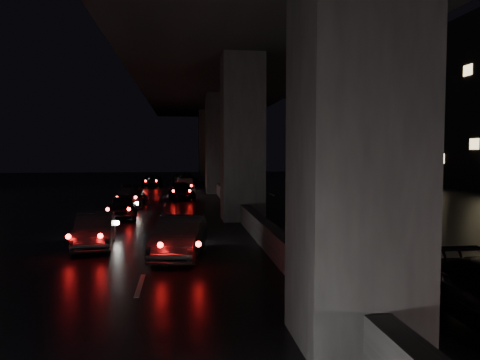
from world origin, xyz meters
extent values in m
plane|color=black|center=(0.00, 0.00, 0.00)|extent=(120.00, 120.00, 0.00)
cube|color=#333336|center=(0.00, -10.00, 4.00)|extent=(2.00, 2.00, 8.00)
cube|color=#333336|center=(0.00, 5.00, 4.00)|extent=(2.00, 2.00, 8.00)
cube|color=#333336|center=(0.00, 20.00, 4.00)|extent=(2.00, 2.00, 8.00)
cube|color=#333336|center=(0.00, 35.00, 4.00)|extent=(2.00, 2.00, 8.00)
cube|color=black|center=(0.00, 5.00, 8.75)|extent=(12.00, 80.00, 1.50)
cube|color=#333336|center=(-5.80, 5.00, 10.00)|extent=(0.40, 80.00, 1.00)
cube|color=#333336|center=(5.80, 5.00, 10.00)|extent=(0.40, 80.00, 1.00)
cube|color=#333336|center=(0.00, 5.00, 0.42)|extent=(0.45, 70.00, 0.85)
cylinder|color=black|center=(11.00, 12.00, 1.40)|extent=(0.44, 0.44, 2.80)
sphere|color=black|center=(11.00, 12.00, 4.22)|extent=(3.80, 3.80, 3.80)
cylinder|color=black|center=(11.00, 28.00, 1.40)|extent=(0.44, 0.44, 2.80)
sphere|color=black|center=(11.00, 28.00, 4.22)|extent=(3.80, 3.80, 3.80)
cylinder|color=#2D2D33|center=(11.50, 18.00, 4.50)|extent=(0.18, 0.18, 9.00)
cube|color=#2D2D33|center=(10.40, 18.00, 8.90)|extent=(2.40, 0.10, 0.10)
sphere|color=#FF9932|center=(9.30, 18.00, 8.70)|extent=(0.44, 0.44, 0.44)
imported|color=#242427|center=(-5.98, -1.01, 0.58)|extent=(1.53, 3.62, 1.16)
imported|color=#252628|center=(-3.03, -2.85, 0.63)|extent=(1.92, 3.99, 1.26)
imported|color=black|center=(-5.86, 5.98, 0.57)|extent=(1.61, 3.45, 1.14)
imported|color=black|center=(-6.07, 11.17, 0.61)|extent=(1.79, 4.26, 1.23)
imported|color=black|center=(-2.96, 14.98, 0.64)|extent=(2.06, 3.92, 1.27)
imported|color=#59504D|center=(-2.68, 20.76, 0.58)|extent=(1.60, 3.62, 1.15)
imported|color=black|center=(-2.63, 28.60, 0.64)|extent=(2.57, 4.78, 1.28)
imported|color=black|center=(-5.74, 27.31, 0.57)|extent=(2.13, 4.19, 1.13)
camera|label=1|loc=(-2.95, -17.66, 3.32)|focal=35.00mm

